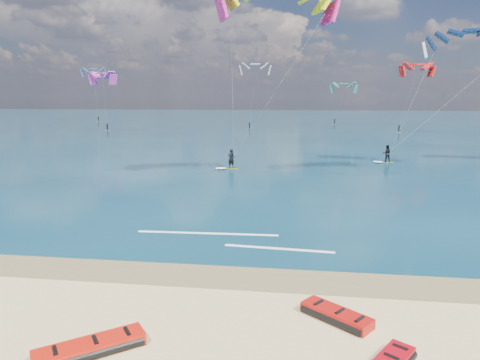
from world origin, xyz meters
The scene contains 9 objects.
ground centered at (0.00, 40.00, 0.00)m, with size 320.00×320.00×0.00m, color tan.
wet_sand_strip centered at (0.00, 3.00, 0.00)m, with size 320.00×2.40×0.01m, color brown.
sea centered at (0.00, 104.00, 0.02)m, with size 320.00×200.00×0.04m, color #0B2F3F.
packed_kite_left centered at (0.43, -2.62, 0.00)m, with size 3.19×1.13×0.41m, color red, non-canonical shape.
packed_kite_mid centered at (7.40, 0.11, 0.00)m, with size 2.52×1.10×0.40m, color #B2100C, non-canonical shape.
kitesurfer_main centered at (2.21, 24.83, 8.81)m, with size 12.85×9.25×17.24m.
kitesurfer_far centered at (19.13, 32.67, 7.75)m, with size 13.52×5.50×14.70m.
shoreline_foam centered at (3.09, 7.36, 0.04)m, with size 10.07×2.36×0.01m.
distant_kites centered at (-8.67, 80.73, 6.21)m, with size 80.68×32.83×14.00m.
Camera 1 is at (5.97, -12.77, 7.07)m, focal length 32.00 mm.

